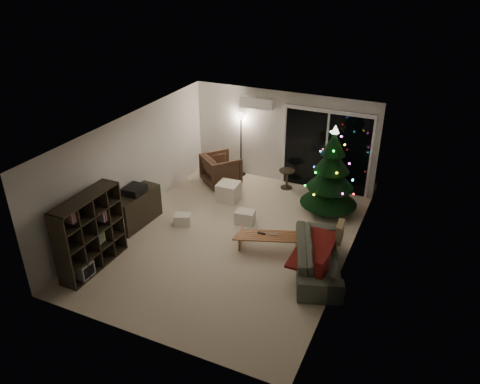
# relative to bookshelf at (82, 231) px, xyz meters

# --- Properties ---
(room) EXTENTS (6.50, 7.51, 2.60)m
(room) POSITION_rel_bookshelf_xyz_m (2.71, 3.50, 0.23)
(room) COLOR beige
(room) RESTS_ON ground
(bookshelf) EXTENTS (0.92, 1.62, 1.58)m
(bookshelf) POSITION_rel_bookshelf_xyz_m (0.00, 0.00, 0.00)
(bookshelf) COLOR black
(bookshelf) RESTS_ON floor
(media_cabinet) EXTENTS (0.55, 1.29, 0.79)m
(media_cabinet) POSITION_rel_bookshelf_xyz_m (0.00, 1.73, -0.39)
(media_cabinet) COLOR black
(media_cabinet) RESTS_ON floor
(stereo) EXTENTS (0.40, 0.47, 0.17)m
(stereo) POSITION_rel_bookshelf_xyz_m (0.00, 1.73, 0.09)
(stereo) COLOR black
(stereo) RESTS_ON media_cabinet
(armchair) EXTENTS (1.25, 1.26, 0.82)m
(armchair) POSITION_rel_bookshelf_xyz_m (0.83, 4.42, -0.38)
(armchair) COLOR #553327
(armchair) RESTS_ON floor
(ottoman) EXTENTS (0.54, 0.54, 0.47)m
(ottoman) POSITION_rel_bookshelf_xyz_m (1.42, 3.64, -0.55)
(ottoman) COLOR silver
(ottoman) RESTS_ON floor
(cardboard_box_a) EXTENTS (0.45, 0.41, 0.26)m
(cardboard_box_a) POSITION_rel_bookshelf_xyz_m (0.98, 2.11, -0.66)
(cardboard_box_a) COLOR #EEE3C8
(cardboard_box_a) RESTS_ON floor
(cardboard_box_b) EXTENTS (0.48, 0.39, 0.31)m
(cardboard_box_b) POSITION_rel_bookshelf_xyz_m (2.26, 2.79, -0.63)
(cardboard_box_b) COLOR #EEE3C8
(cardboard_box_b) RESTS_ON floor
(side_table) EXTENTS (0.45, 0.45, 0.52)m
(side_table) POSITION_rel_bookshelf_xyz_m (2.54, 4.89, -0.53)
(side_table) COLOR black
(side_table) RESTS_ON floor
(floor_lamp) EXTENTS (0.28, 0.28, 1.75)m
(floor_lamp) POSITION_rel_bookshelf_xyz_m (1.08, 5.17, 0.09)
(floor_lamp) COLOR black
(floor_lamp) RESTS_ON floor
(sofa) EXTENTS (1.50, 2.31, 0.63)m
(sofa) POSITION_rel_bookshelf_xyz_m (4.30, 1.74, -0.47)
(sofa) COLOR #545B4B
(sofa) RESTS_ON floor
(sofa_throw) EXTENTS (0.67, 1.55, 0.05)m
(sofa_throw) POSITION_rel_bookshelf_xyz_m (4.20, 1.74, -0.33)
(sofa_throw) COLOR #58160F
(sofa_throw) RESTS_ON sofa
(cushion_a) EXTENTS (0.16, 0.42, 0.41)m
(cushion_a) POSITION_rel_bookshelf_xyz_m (4.55, 2.39, -0.22)
(cushion_a) COLOR brown
(cushion_a) RESTS_ON sofa
(cushion_b) EXTENTS (0.15, 0.42, 0.41)m
(cushion_b) POSITION_rel_bookshelf_xyz_m (4.55, 1.09, -0.22)
(cushion_b) COLOR #58160F
(cushion_b) RESTS_ON sofa
(coffee_table) EXTENTS (1.41, 0.89, 0.42)m
(coffee_table) POSITION_rel_bookshelf_xyz_m (3.19, 1.89, -0.58)
(coffee_table) COLOR #A66735
(coffee_table) RESTS_ON floor
(remote_a) EXTENTS (0.17, 0.05, 0.02)m
(remote_a) POSITION_rel_bookshelf_xyz_m (3.04, 1.89, -0.36)
(remote_a) COLOR black
(remote_a) RESTS_ON coffee_table
(remote_b) EXTENTS (0.16, 0.09, 0.02)m
(remote_b) POSITION_rel_bookshelf_xyz_m (3.29, 1.94, -0.36)
(remote_b) COLOR slate
(remote_b) RESTS_ON coffee_table
(christmas_tree) EXTENTS (1.77, 1.77, 2.21)m
(christmas_tree) POSITION_rel_bookshelf_xyz_m (3.88, 4.09, 0.32)
(christmas_tree) COLOR black
(christmas_tree) RESTS_ON floor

